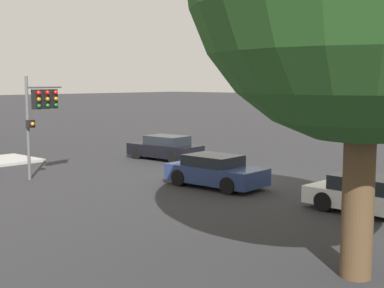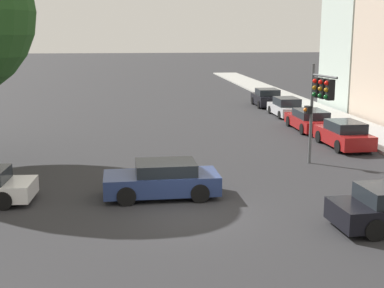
# 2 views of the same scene
# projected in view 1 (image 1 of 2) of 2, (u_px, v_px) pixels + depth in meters

# --- Properties ---
(ground_plane) EXTENTS (300.00, 300.00, 0.00)m
(ground_plane) POSITION_uv_depth(u_px,v_px,m) (234.00, 178.00, 24.72)
(ground_plane) COLOR #28282B
(traffic_signal) EXTENTS (0.83, 2.20, 4.68)m
(traffic_signal) POSITION_uv_depth(u_px,v_px,m) (41.00, 106.00, 24.47)
(traffic_signal) COLOR #515456
(traffic_signal) RESTS_ON ground_plane
(crossing_car_0) EXTENTS (4.67, 2.08, 1.27)m
(crossing_car_0) POSITION_uv_depth(u_px,v_px,m) (373.00, 196.00, 17.92)
(crossing_car_0) COLOR silver
(crossing_car_0) RESTS_ON ground_plane
(crossing_car_1) EXTENTS (4.32, 2.09, 1.35)m
(crossing_car_1) POSITION_uv_depth(u_px,v_px,m) (215.00, 171.00, 22.59)
(crossing_car_1) COLOR navy
(crossing_car_1) RESTS_ON ground_plane
(crossing_car_2) EXTENTS (4.50, 2.12, 1.37)m
(crossing_car_2) POSITION_uv_depth(u_px,v_px,m) (165.00, 148.00, 30.50)
(crossing_car_2) COLOR black
(crossing_car_2) RESTS_ON ground_plane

